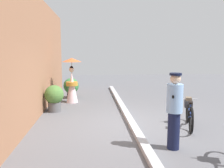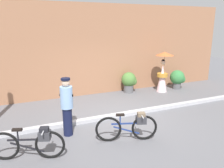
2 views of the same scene
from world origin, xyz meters
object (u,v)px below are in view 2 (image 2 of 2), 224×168
bicycle_near_officer (31,143)px  bicycle_far_side (129,126)px  potted_plant_small (178,78)px  person_with_parasol (163,72)px  potted_plant_by_door (129,81)px  person_officer (67,106)px

bicycle_near_officer → bicycle_far_side: (2.49, -0.12, -0.00)m
bicycle_far_side → potted_plant_small: bearing=38.7°
bicycle_far_side → person_with_parasol: size_ratio=0.87×
person_with_parasol → potted_plant_small: (0.97, 0.11, -0.42)m
bicycle_near_officer → potted_plant_by_door: (4.59, 3.91, 0.11)m
bicycle_far_side → person_officer: (-1.45, 0.96, 0.47)m
bicycle_near_officer → potted_plant_small: bearing=26.6°
potted_plant_small → person_officer: bearing=-155.9°
bicycle_far_side → person_with_parasol: bearing=44.7°
person_officer → person_with_parasol: size_ratio=0.90×
bicycle_far_side → potted_plant_by_door: potted_plant_by_door is taller
person_officer → potted_plant_by_door: (3.54, 3.07, -0.36)m
potted_plant_small → bicycle_near_officer: bearing=-153.4°
bicycle_far_side → potted_plant_small: (4.55, 3.64, 0.10)m
potted_plant_by_door → potted_plant_small: 2.48m
bicycle_far_side → potted_plant_by_door: size_ratio=1.71×
bicycle_near_officer → person_with_parasol: person_with_parasol is taller
bicycle_far_side → bicycle_near_officer: bearing=177.3°
person_with_parasol → potted_plant_by_door: person_with_parasol is taller
person_officer → potted_plant_by_door: size_ratio=1.76×
person_officer → potted_plant_small: size_ratio=1.81×
bicycle_near_officer → bicycle_far_side: size_ratio=1.02×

